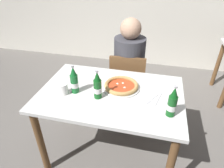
% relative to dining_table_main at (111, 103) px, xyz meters
% --- Properties ---
extents(ground_plane, '(8.00, 8.00, 0.00)m').
position_rel_dining_table_main_xyz_m(ground_plane, '(0.00, 0.00, -0.64)').
color(ground_plane, slate).
extents(dining_table_main, '(1.20, 0.80, 0.75)m').
position_rel_dining_table_main_xyz_m(dining_table_main, '(0.00, 0.00, 0.00)').
color(dining_table_main, silver).
rests_on(dining_table_main, ground_plane).
extents(chair_behind_table, '(0.42, 0.42, 0.85)m').
position_rel_dining_table_main_xyz_m(chair_behind_table, '(0.05, 0.61, -0.15)').
color(chair_behind_table, brown).
rests_on(chair_behind_table, ground_plane).
extents(diner_seated, '(0.34, 0.34, 1.21)m').
position_rel_dining_table_main_xyz_m(diner_seated, '(0.05, 0.66, -0.05)').
color(diner_seated, '#2D3342').
rests_on(diner_seated, ground_plane).
extents(pizza_margherita_near, '(0.32, 0.32, 0.04)m').
position_rel_dining_table_main_xyz_m(pizza_margherita_near, '(0.07, 0.08, 0.13)').
color(pizza_margherita_near, white).
rests_on(pizza_margherita_near, dining_table_main).
extents(beer_bottle_left, '(0.07, 0.07, 0.25)m').
position_rel_dining_table_main_xyz_m(beer_bottle_left, '(-0.29, -0.06, 0.22)').
color(beer_bottle_left, '#196B2D').
rests_on(beer_bottle_left, dining_table_main).
extents(beer_bottle_center, '(0.07, 0.07, 0.25)m').
position_rel_dining_table_main_xyz_m(beer_bottle_center, '(-0.08, -0.09, 0.22)').
color(beer_bottle_center, '#14591E').
rests_on(beer_bottle_center, dining_table_main).
extents(beer_bottle_right, '(0.07, 0.07, 0.25)m').
position_rel_dining_table_main_xyz_m(beer_bottle_right, '(0.48, -0.18, 0.22)').
color(beer_bottle_right, '#14591E').
rests_on(beer_bottle_right, dining_table_main).
extents(napkin_with_cutlery, '(0.23, 0.23, 0.01)m').
position_rel_dining_table_main_xyz_m(napkin_with_cutlery, '(0.37, -0.02, 0.12)').
color(napkin_with_cutlery, white).
rests_on(napkin_with_cutlery, dining_table_main).
extents(paper_cup, '(0.07, 0.07, 0.09)m').
position_rel_dining_table_main_xyz_m(paper_cup, '(-0.37, -0.11, 0.16)').
color(paper_cup, white).
rests_on(paper_cup, dining_table_main).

